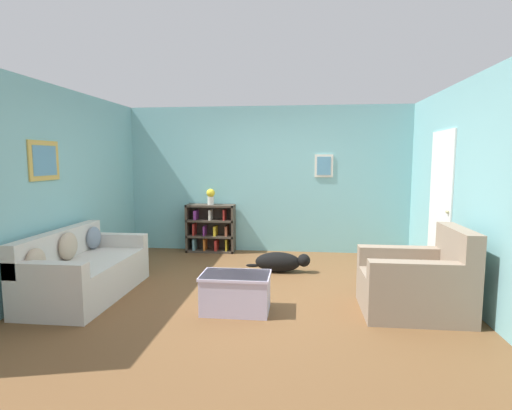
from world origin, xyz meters
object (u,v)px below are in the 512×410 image
object	(u,v)px
dog	(281,262)
vase	(211,196)
bookshelf	(211,229)
coffee_table	(236,291)
couch	(84,271)
recliner_chair	(419,283)

from	to	relation	value
dog	vase	world-z (taller)	vase
bookshelf	coffee_table	xyz separation A→B (m)	(0.91, -2.80, -0.19)
dog	couch	bearing A→B (deg)	-150.97
coffee_table	recliner_chair	bearing A→B (deg)	5.06
dog	vase	distance (m)	1.96
recliner_chair	dog	xyz separation A→B (m)	(-1.57, 1.42, -0.18)
vase	couch	bearing A→B (deg)	-112.54
couch	vase	world-z (taller)	vase
coffee_table	dog	bearing A→B (deg)	75.54
couch	recliner_chair	bearing A→B (deg)	-1.80
recliner_chair	dog	distance (m)	2.12
bookshelf	recliner_chair	world-z (taller)	recliner_chair
couch	dog	world-z (taller)	couch
vase	bookshelf	bearing A→B (deg)	108.95
dog	bookshelf	bearing A→B (deg)	137.69
bookshelf	vase	size ratio (longest dim) A/B	3.06
bookshelf	dog	size ratio (longest dim) A/B	0.90
coffee_table	dog	size ratio (longest dim) A/B	0.78
bookshelf	recliner_chair	distance (m)	3.90
recliner_chair	vase	bearing A→B (deg)	137.88
bookshelf	dog	bearing A→B (deg)	-42.31
bookshelf	vase	distance (m)	0.60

